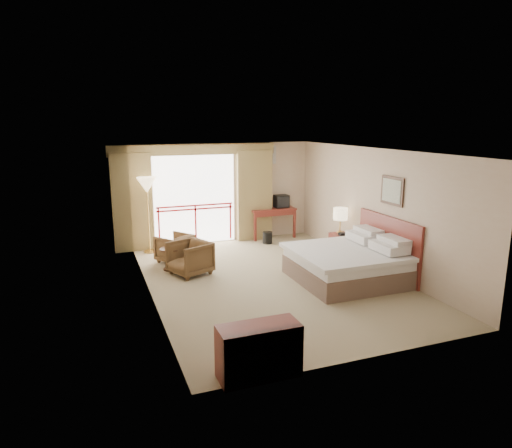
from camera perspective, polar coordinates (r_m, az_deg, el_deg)
name	(u,v)px	position (r m, az deg, el deg)	size (l,w,h in m)	color
floor	(271,280)	(9.71, 1.92, -6.96)	(7.00, 7.00, 0.00)	gray
ceiling	(272,151)	(9.16, 2.04, 9.15)	(7.00, 7.00, 0.00)	white
wall_back	(223,193)	(12.59, -4.14, 3.93)	(5.00, 5.00, 0.00)	#C9AE91
wall_front	(371,267)	(6.36, 14.20, -5.26)	(5.00, 5.00, 0.00)	#C9AE91
wall_left	(148,227)	(8.71, -13.39, -0.36)	(7.00, 7.00, 0.00)	#C9AE91
wall_right	(375,209)	(10.54, 14.64, 1.81)	(7.00, 7.00, 0.00)	#C9AE91
balcony_door	(195,200)	(12.40, -7.66, 3.01)	(2.40, 2.40, 0.00)	white
balcony_railing	(195,214)	(12.45, -7.58, 1.23)	(2.09, 0.03, 1.02)	#A10D10
curtain_left	(132,203)	(12.01, -15.22, 2.60)	(1.00, 0.26, 2.50)	olive
curtain_right	(254,195)	(12.73, -0.27, 3.60)	(1.00, 0.26, 2.50)	olive
valance	(194,149)	(12.15, -7.74, 9.22)	(4.40, 0.22, 0.28)	olive
hvac_vent	(267,155)	(12.88, 1.44, 8.63)	(0.50, 0.04, 0.50)	silver
bed	(349,263)	(9.74, 11.49, -4.81)	(2.13, 2.06, 0.97)	brown
headboard	(388,246)	(10.20, 16.17, -2.68)	(0.06, 2.10, 1.30)	maroon
framed_art	(392,191)	(9.96, 16.64, 4.00)	(0.04, 0.72, 0.60)	black
nightstand	(340,246)	(11.36, 10.48, -2.67)	(0.41, 0.49, 0.59)	maroon
table_lamp	(340,214)	(11.23, 10.51, 1.19)	(0.35, 0.35, 0.61)	tan
phone	(342,234)	(11.13, 10.73, -1.25)	(0.16, 0.12, 0.07)	black
desk	(271,214)	(13.09, 1.85, 1.25)	(1.31, 0.63, 0.86)	maroon
tv	(281,201)	(13.08, 3.19, 2.87)	(0.40, 0.32, 0.36)	black
coffee_maker	(260,204)	(12.86, 0.52, 2.46)	(0.12, 0.12, 0.25)	black
cup	(266,207)	(12.88, 1.22, 2.11)	(0.07, 0.07, 0.09)	white
wastebasket	(267,238)	(12.46, 1.43, -1.71)	(0.26, 0.26, 0.32)	black
armchair_far	(175,262)	(11.07, -10.07, -4.65)	(0.71, 0.73, 0.66)	#48331E
armchair_near	(190,274)	(10.15, -8.22, -6.20)	(0.78, 0.80, 0.73)	#48331E
side_table	(170,255)	(10.41, -10.68, -3.84)	(0.46, 0.46, 0.50)	black
book	(170,248)	(10.36, -10.71, -2.99)	(0.18, 0.24, 0.02)	white
floor_lamp	(147,188)	(11.65, -13.49, 4.40)	(0.49, 0.49, 1.92)	tan
dresser	(259,351)	(6.14, 0.37, -15.60)	(1.07, 0.46, 0.72)	maroon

